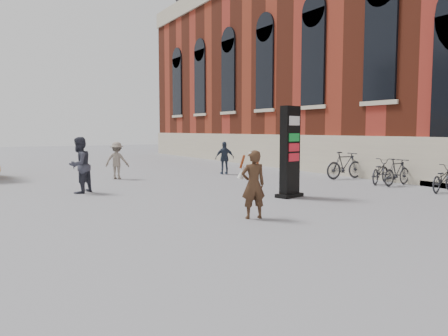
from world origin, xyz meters
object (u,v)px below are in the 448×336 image
info_pylon (290,152)px  pedestrian_b (117,160)px  bike_7 (345,165)px  pedestrian_a (79,165)px  pedestrian_c (225,158)px  bike_5 (397,172)px  bike_6 (380,171)px  woman (253,184)px  bike_4 (443,178)px

info_pylon → pedestrian_b: size_ratio=1.78×
pedestrian_b → bike_7: size_ratio=0.81×
pedestrian_a → pedestrian_b: 4.15m
info_pylon → pedestrian_c: info_pylon is taller
bike_7 → pedestrian_b: bearing=63.6°
bike_5 → bike_6: 0.77m
pedestrian_a → bike_5: 11.25m
pedestrian_b → pedestrian_c: size_ratio=1.03×
woman → bike_5: (7.94, 2.32, -0.31)m
info_pylon → bike_7: 5.92m
pedestrian_b → bike_6: bearing=175.7°
pedestrian_b → pedestrian_c: (4.89, -0.59, -0.02)m
info_pylon → pedestrian_a: size_ratio=1.52×
bike_4 → bike_5: bike_5 is taller
woman → pedestrian_c: 10.17m
pedestrian_a → bike_5: (10.54, -3.90, -0.41)m
info_pylon → bike_6: 5.33m
pedestrian_c → pedestrian_b: bearing=9.8°
pedestrian_a → bike_4: (10.54, -5.71, -0.47)m
info_pylon → pedestrian_a: info_pylon is taller
bike_6 → pedestrian_a: bearing=49.4°
info_pylon → bike_7: size_ratio=1.45×
bike_6 → bike_7: bike_7 is taller
woman → bike_6: woman is taller
bike_5 → bike_4: bearing=171.8°
pedestrian_b → info_pylon: bearing=146.8°
info_pylon → bike_4: bearing=-32.2°
pedestrian_b → woman: bearing=126.4°
info_pylon → pedestrian_c: (1.75, 6.97, -0.63)m
pedestrian_b → bike_6: 10.61m
info_pylon → bike_7: info_pylon is taller
pedestrian_a → bike_7: (10.54, -1.29, -0.34)m
bike_7 → bike_5: bearing=-176.5°
pedestrian_c → bike_6: pedestrian_c is taller
info_pylon → bike_6: info_pylon is taller
woman → bike_4: (7.94, 0.50, -0.37)m
pedestrian_c → bike_7: pedestrian_c is taller
pedestrian_b → bike_6: size_ratio=0.86×
pedestrian_c → bike_7: bearing=145.8°
woman → bike_6: (7.94, 3.09, -0.34)m
bike_5 → bike_7: (0.00, 2.61, 0.07)m
pedestrian_b → bike_4: size_ratio=0.91×
pedestrian_c → bike_4: 9.26m
pedestrian_b → bike_4: pedestrian_b is taller
info_pylon → pedestrian_a: 6.77m
pedestrian_b → bike_4: bearing=166.3°
pedestrian_a → bike_6: pedestrian_a is taller
bike_6 → bike_5: bearing=155.9°
info_pylon → pedestrian_b: bearing=97.9°
pedestrian_a → bike_4: 12.00m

